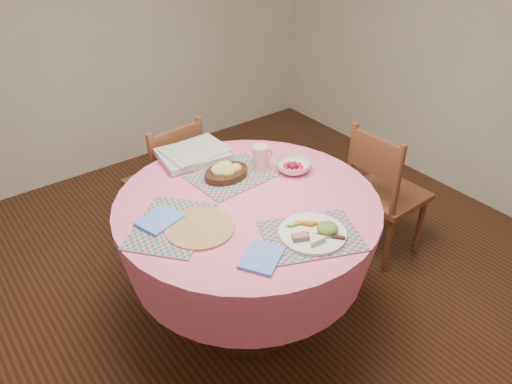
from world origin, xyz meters
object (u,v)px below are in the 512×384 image
Objects in this scene: bread_bowl at (226,171)px; latte_mug at (261,157)px; dining_table at (248,234)px; dinner_plate at (315,232)px; chair_back at (169,180)px; fruit_bowl at (293,166)px; chair_right at (383,191)px; wicker_trivet at (200,228)px.

latte_mug is (0.19, -0.04, 0.03)m from bread_bowl.
dinner_plate is (0.07, -0.38, 0.22)m from dining_table.
chair_back is 3.71× the size of fruit_bowl.
latte_mug reaches higher than dinner_plate.
fruit_bowl is at bearing -44.51° from latte_mug.
dinner_plate is at bearing -87.18° from bread_bowl.
dinner_plate is at bearing 109.23° from chair_right.
fruit_bowl is (0.31, -0.16, -0.01)m from bread_bowl.
dining_table is at bearing 83.83° from chair_back.
dining_table is 4.37× the size of dinner_plate.
bread_bowl is (0.03, -0.60, 0.34)m from chair_back.
chair_back is 0.98m from wicker_trivet.
chair_back is at bearing 71.06° from wicker_trivet.
dinner_plate is at bearing 87.38° from chair_back.
dinner_plate is (0.36, -0.33, 0.02)m from wicker_trivet.
fruit_bowl is at bearing 11.51° from wicker_trivet.
chair_right is (0.96, -0.04, -0.11)m from dining_table.
chair_right is 3.72× the size of fruit_bowl.
bread_bowl is at bearing 40.93° from wicker_trivet.
fruit_bowl reaches higher than dining_table.
bread_bowl reaches higher than dinner_plate.
chair_back is 3.03× the size of dinner_plate.
bread_bowl is at bearing 87.22° from chair_back.
dining_table is at bearing 9.76° from wicker_trivet.
dining_table is 0.42m from fruit_bowl.
chair_right is 0.85m from latte_mug.
wicker_trivet is 1.30× the size of bread_bowl.
bread_bowl is 1.85× the size of latte_mug.
chair_right reaches higher than dinner_plate.
dining_table is 0.33m from bread_bowl.
wicker_trivet is 1.29× the size of fruit_bowl.
dinner_plate is at bearing -42.65° from wicker_trivet.
dinner_plate is 0.54m from fruit_bowl.
fruit_bowl is (0.33, -0.75, 0.33)m from chair_back.
bread_bowl is (-0.92, 0.27, 0.34)m from chair_right.
dining_table is at bearing -167.04° from fruit_bowl.
dinner_plate is (0.06, -1.21, 0.32)m from chair_back.
chair_right is 1.02m from bread_bowl.
chair_back is 0.69m from bread_bowl.
latte_mug reaches higher than chair_back.
chair_back is at bearing 89.11° from dining_table.
wicker_trivet is 2.41× the size of latte_mug.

